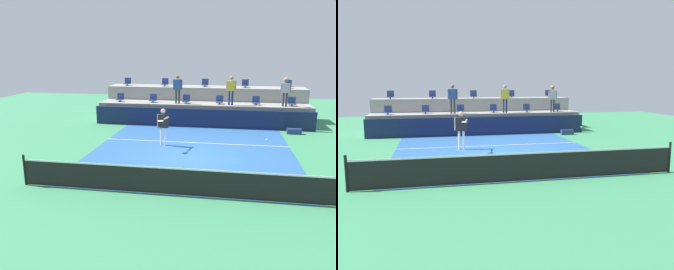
# 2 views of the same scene
# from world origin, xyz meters

# --- Properties ---
(ground_plane) EXTENTS (40.00, 40.00, 0.00)m
(ground_plane) POSITION_xyz_m (0.00, 0.00, 0.00)
(ground_plane) COLOR #388456
(court_inner_paint) EXTENTS (9.00, 10.00, 0.01)m
(court_inner_paint) POSITION_xyz_m (0.00, 1.00, 0.00)
(court_inner_paint) COLOR #285693
(court_inner_paint) RESTS_ON ground_plane
(court_service_line) EXTENTS (9.00, 0.06, 0.00)m
(court_service_line) POSITION_xyz_m (0.00, 2.40, 0.01)
(court_service_line) COLOR white
(court_service_line) RESTS_ON ground_plane
(tennis_net) EXTENTS (10.48, 0.08, 1.07)m
(tennis_net) POSITION_xyz_m (0.00, -4.00, 0.50)
(tennis_net) COLOR black
(tennis_net) RESTS_ON ground_plane
(sponsor_backboard) EXTENTS (13.00, 0.16, 1.10)m
(sponsor_backboard) POSITION_xyz_m (0.00, 6.00, 0.55)
(sponsor_backboard) COLOR #141E42
(sponsor_backboard) RESTS_ON ground_plane
(seating_tier_lower) EXTENTS (13.00, 1.80, 1.25)m
(seating_tier_lower) POSITION_xyz_m (0.00, 7.30, 0.62)
(seating_tier_lower) COLOR gray
(seating_tier_lower) RESTS_ON ground_plane
(seating_tier_upper) EXTENTS (13.00, 1.80, 2.10)m
(seating_tier_upper) POSITION_xyz_m (0.00, 9.10, 1.05)
(seating_tier_upper) COLOR gray
(seating_tier_upper) RESTS_ON ground_plane
(stadium_chair_lower_far_left) EXTENTS (0.44, 0.40, 0.52)m
(stadium_chair_lower_far_left) POSITION_xyz_m (-5.34, 7.23, 1.46)
(stadium_chair_lower_far_left) COLOR #2D2D33
(stadium_chair_lower_far_left) RESTS_ON seating_tier_lower
(stadium_chair_lower_left) EXTENTS (0.44, 0.40, 0.52)m
(stadium_chair_lower_left) POSITION_xyz_m (-3.16, 7.23, 1.46)
(stadium_chair_lower_left) COLOR #2D2D33
(stadium_chair_lower_left) RESTS_ON seating_tier_lower
(stadium_chair_lower_mid_left) EXTENTS (0.44, 0.40, 0.52)m
(stadium_chair_lower_mid_left) POSITION_xyz_m (-1.04, 7.23, 1.46)
(stadium_chair_lower_mid_left) COLOR #2D2D33
(stadium_chair_lower_mid_left) RESTS_ON seating_tier_lower
(stadium_chair_lower_mid_right) EXTENTS (0.44, 0.40, 0.52)m
(stadium_chair_lower_mid_right) POSITION_xyz_m (1.04, 7.23, 1.46)
(stadium_chair_lower_mid_right) COLOR #2D2D33
(stadium_chair_lower_mid_right) RESTS_ON seating_tier_lower
(stadium_chair_lower_right) EXTENTS (0.44, 0.40, 0.52)m
(stadium_chair_lower_right) POSITION_xyz_m (3.23, 7.23, 1.46)
(stadium_chair_lower_right) COLOR #2D2D33
(stadium_chair_lower_right) RESTS_ON seating_tier_lower
(stadium_chair_lower_far_right) EXTENTS (0.44, 0.40, 0.52)m
(stadium_chair_lower_far_right) POSITION_xyz_m (5.32, 7.23, 1.46)
(stadium_chair_lower_far_right) COLOR #2D2D33
(stadium_chair_lower_far_right) RESTS_ON seating_tier_lower
(stadium_chair_upper_far_left) EXTENTS (0.44, 0.40, 0.52)m
(stadium_chair_upper_far_left) POSITION_xyz_m (-5.35, 9.03, 2.31)
(stadium_chair_upper_far_left) COLOR #2D2D33
(stadium_chair_upper_far_left) RESTS_ON seating_tier_upper
(stadium_chair_upper_left) EXTENTS (0.44, 0.40, 0.52)m
(stadium_chair_upper_left) POSITION_xyz_m (-2.71, 9.03, 2.31)
(stadium_chair_upper_left) COLOR #2D2D33
(stadium_chair_upper_left) RESTS_ON seating_tier_upper
(stadium_chair_upper_center) EXTENTS (0.44, 0.40, 0.52)m
(stadium_chair_upper_center) POSITION_xyz_m (0.01, 9.03, 2.31)
(stadium_chair_upper_center) COLOR #2D2D33
(stadium_chair_upper_center) RESTS_ON seating_tier_upper
(stadium_chair_upper_right) EXTENTS (0.44, 0.40, 0.52)m
(stadium_chair_upper_right) POSITION_xyz_m (2.63, 9.03, 2.31)
(stadium_chair_upper_right) COLOR #2D2D33
(stadium_chair_upper_right) RESTS_ON seating_tier_upper
(stadium_chair_upper_far_right) EXTENTS (0.44, 0.40, 0.52)m
(stadium_chair_upper_far_right) POSITION_xyz_m (5.32, 9.03, 2.31)
(stadium_chair_upper_far_right) COLOR #2D2D33
(stadium_chair_upper_far_right) RESTS_ON seating_tier_upper
(tennis_player) EXTENTS (0.61, 1.30, 1.79)m
(tennis_player) POSITION_xyz_m (-1.48, 1.68, 1.11)
(tennis_player) COLOR white
(tennis_player) RESTS_ON ground_plane
(spectator_in_grey) EXTENTS (0.61, 0.27, 1.77)m
(spectator_in_grey) POSITION_xyz_m (-1.53, 6.85, 2.33)
(spectator_in_grey) COLOR #2D2D33
(spectator_in_grey) RESTS_ON seating_tier_lower
(spectator_in_white) EXTENTS (0.61, 0.27, 1.74)m
(spectator_in_white) POSITION_xyz_m (1.71, 6.85, 2.31)
(spectator_in_white) COLOR navy
(spectator_in_white) RESTS_ON seating_tier_lower
(spectator_with_hat) EXTENTS (0.58, 0.43, 1.69)m
(spectator_with_hat) POSITION_xyz_m (4.84, 6.85, 2.28)
(spectator_with_hat) COLOR #2D2D33
(spectator_with_hat) RESTS_ON seating_tier_lower
(tennis_ball) EXTENTS (0.07, 0.07, 0.07)m
(tennis_ball) POSITION_xyz_m (2.93, -1.74, 1.36)
(tennis_ball) COLOR #CCE033
(equipment_bag) EXTENTS (0.76, 0.28, 0.30)m
(equipment_bag) POSITION_xyz_m (5.19, 5.15, 0.15)
(equipment_bag) COLOR navy
(equipment_bag) RESTS_ON ground_plane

